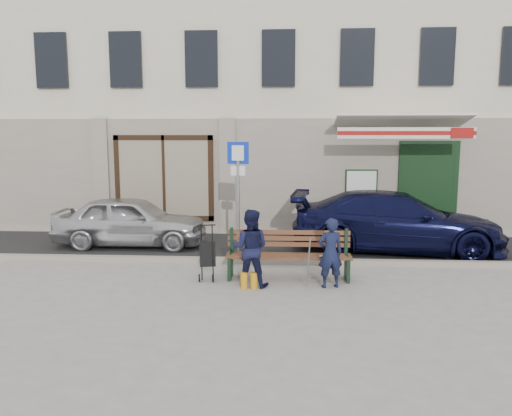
# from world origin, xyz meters

# --- Properties ---
(ground) EXTENTS (80.00, 80.00, 0.00)m
(ground) POSITION_xyz_m (0.00, 0.00, 0.00)
(ground) COLOR #9E9991
(ground) RESTS_ON ground
(asphalt_lane) EXTENTS (60.00, 3.20, 0.01)m
(asphalt_lane) POSITION_xyz_m (0.00, 3.10, 0.01)
(asphalt_lane) COLOR #282828
(asphalt_lane) RESTS_ON ground
(curb) EXTENTS (60.00, 0.18, 0.12)m
(curb) POSITION_xyz_m (0.00, 1.50, 0.06)
(curb) COLOR #9E9384
(curb) RESTS_ON ground
(building) EXTENTS (20.00, 8.27, 10.00)m
(building) POSITION_xyz_m (0.01, 8.45, 4.97)
(building) COLOR beige
(building) RESTS_ON ground
(car_silver) EXTENTS (3.74, 1.54, 1.27)m
(car_silver) POSITION_xyz_m (-3.61, 3.05, 0.63)
(car_silver) COLOR silver
(car_silver) RESTS_ON ground
(car_navy) EXTENTS (5.11, 2.54, 1.43)m
(car_navy) POSITION_xyz_m (2.85, 2.91, 0.71)
(car_navy) COLOR black
(car_navy) RESTS_ON ground
(parking_sign) EXTENTS (0.48, 0.13, 2.60)m
(parking_sign) POSITION_xyz_m (-0.82, 1.94, 1.74)
(parking_sign) COLOR gray
(parking_sign) RESTS_ON ground
(bench) EXTENTS (2.40, 1.17, 0.98)m
(bench) POSITION_xyz_m (0.25, 0.41, 0.46)
(bench) COLOR brown
(bench) RESTS_ON ground
(man) EXTENTS (0.53, 0.41, 1.28)m
(man) POSITION_xyz_m (1.04, -0.10, 0.64)
(man) COLOR #131936
(man) RESTS_ON ground
(woman) EXTENTS (0.75, 0.62, 1.42)m
(woman) POSITION_xyz_m (-0.41, -0.10, 0.71)
(woman) COLOR #121534
(woman) RESTS_ON ground
(stroller) EXTENTS (0.35, 0.46, 1.04)m
(stroller) POSITION_xyz_m (-1.26, 0.30, 0.46)
(stroller) COLOR black
(stroller) RESTS_ON ground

